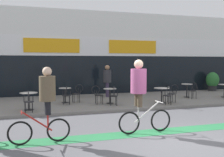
{
  "coord_description": "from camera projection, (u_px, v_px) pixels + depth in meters",
  "views": [
    {
      "loc": [
        -3.77,
        -6.05,
        2.2
      ],
      "look_at": [
        0.13,
        6.68,
        1.31
      ],
      "focal_mm": 42.0,
      "sensor_mm": 36.0,
      "label": 1
    }
  ],
  "objects": [
    {
      "name": "cyclist_0",
      "position": [
        46.0,
        98.0,
        6.97
      ],
      "size": [
        1.64,
        0.5,
        2.04
      ],
      "rotation": [
        0.0,
        0.0,
        3.19
      ],
      "color": "black",
      "rests_on": "ground"
    },
    {
      "name": "planter_pot",
      "position": [
        212.0,
        81.0,
        18.25
      ],
      "size": [
        0.89,
        0.89,
        1.3
      ],
      "color": "#232326",
      "rests_on": "sidewalk_slab"
    },
    {
      "name": "cafe_chair_1_side",
      "position": [
        78.0,
        92.0,
        13.19
      ],
      "size": [
        0.59,
        0.44,
        0.9
      ],
      "rotation": [
        0.0,
        0.0,
        3.25
      ],
      "color": "black",
      "rests_on": "sidewalk_slab"
    },
    {
      "name": "cafe_chair_3_side",
      "position": [
        173.0,
        92.0,
        13.15
      ],
      "size": [
        0.59,
        0.43,
        0.9
      ],
      "rotation": [
        0.0,
        0.0,
        3.07
      ],
      "color": "black",
      "rests_on": "sidewalk_slab"
    },
    {
      "name": "sidewalk_slab",
      "position": [
        106.0,
        101.0,
        13.93
      ],
      "size": [
        40.0,
        5.5,
        0.12
      ],
      "primitive_type": "cube",
      "color": "slate",
      "rests_on": "ground"
    },
    {
      "name": "cafe_chair_0_near",
      "position": [
        29.0,
        100.0,
        10.48
      ],
      "size": [
        0.41,
        0.58,
        0.9
      ],
      "rotation": [
        0.0,
        0.0,
        1.55
      ],
      "color": "black",
      "rests_on": "sidewalk_slab"
    },
    {
      "name": "bistro_table_0",
      "position": [
        29.0,
        97.0,
        11.08
      ],
      "size": [
        0.73,
        0.73,
        0.75
      ],
      "color": "black",
      "rests_on": "sidewalk_slab"
    },
    {
      "name": "pedestrian_near_end",
      "position": [
        107.0,
        78.0,
        15.18
      ],
      "size": [
        0.53,
        0.53,
        1.84
      ],
      "rotation": [
        0.0,
        0.0,
        3.03
      ],
      "color": "#382D47",
      "rests_on": "sidewalk_slab"
    },
    {
      "name": "bistro_table_3",
      "position": [
        162.0,
        92.0,
        12.97
      ],
      "size": [
        0.76,
        0.76,
        0.75
      ],
      "color": "black",
      "rests_on": "sidewalk_slab"
    },
    {
      "name": "bistro_table_5",
      "position": [
        224.0,
        88.0,
        14.99
      ],
      "size": [
        0.68,
        0.68,
        0.75
      ],
      "color": "black",
      "rests_on": "sidewalk_slab"
    },
    {
      "name": "bistro_table_4",
      "position": [
        187.0,
        88.0,
        15.0
      ],
      "size": [
        0.64,
        0.64,
        0.77
      ],
      "color": "black",
      "rests_on": "sidewalk_slab"
    },
    {
      "name": "bistro_table_1",
      "position": [
        65.0,
        92.0,
        13.0
      ],
      "size": [
        0.61,
        0.61,
        0.75
      ],
      "color": "black",
      "rests_on": "sidewalk_slab"
    },
    {
      "name": "cafe_chair_4_near",
      "position": [
        193.0,
        89.0,
        14.41
      ],
      "size": [
        0.41,
        0.58,
        0.9
      ],
      "rotation": [
        0.0,
        0.0,
        1.6
      ],
      "color": "black",
      "rests_on": "sidewalk_slab"
    },
    {
      "name": "cafe_chair_2_near",
      "position": [
        114.0,
        95.0,
        12.2
      ],
      "size": [
        0.45,
        0.6,
        0.9
      ],
      "rotation": [
        0.0,
        0.0,
        1.43
      ],
      "color": "black",
      "rests_on": "sidewalk_slab"
    },
    {
      "name": "cafe_chair_2_side",
      "position": [
        98.0,
        93.0,
        12.62
      ],
      "size": [
        0.58,
        0.41,
        0.9
      ],
      "rotation": [
        0.0,
        0.0,
        0.04
      ],
      "color": "black",
      "rests_on": "sidewalk_slab"
    },
    {
      "name": "bike_lane_stripe",
      "position": [
        160.0,
        132.0,
        8.14
      ],
      "size": [
        36.0,
        0.7,
        0.01
      ],
      "primitive_type": "cube",
      "color": "#2D844C",
      "rests_on": "ground"
    },
    {
      "name": "bistro_table_2",
      "position": [
        110.0,
        93.0,
        12.8
      ],
      "size": [
        0.64,
        0.64,
        0.74
      ],
      "color": "black",
      "rests_on": "sidewalk_slab"
    },
    {
      "name": "cyclist_2",
      "position": [
        140.0,
        90.0,
        7.89
      ],
      "size": [
        1.76,
        0.52,
        2.24
      ],
      "rotation": [
        0.0,
        0.0,
        0.04
      ],
      "color": "black",
      "rests_on": "ground"
    },
    {
      "name": "cafe_chair_3_near",
      "position": [
        168.0,
        94.0,
        12.37
      ],
      "size": [
        0.45,
        0.6,
        0.9
      ],
      "rotation": [
        0.0,
        0.0,
        1.43
      ],
      "color": "black",
      "rests_on": "sidewalk_slab"
    },
    {
      "name": "storefront_facade",
      "position": [
        88.0,
        54.0,
        18.25
      ],
      "size": [
        40.0,
        4.06,
        5.33
      ],
      "color": "silver",
      "rests_on": "ground"
    },
    {
      "name": "ground_plane",
      "position": [
        180.0,
        143.0,
        7.02
      ],
      "size": [
        120.0,
        120.0,
        0.0
      ],
      "primitive_type": "plane",
      "color": "#5B5B60"
    },
    {
      "name": "cafe_chair_1_near",
      "position": [
        67.0,
        94.0,
        12.4
      ],
      "size": [
        0.43,
        0.59,
        0.9
      ],
      "rotation": [
        0.0,
        0.0,
        1.49
      ],
      "color": "black",
      "rests_on": "sidewalk_slab"
    }
  ]
}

